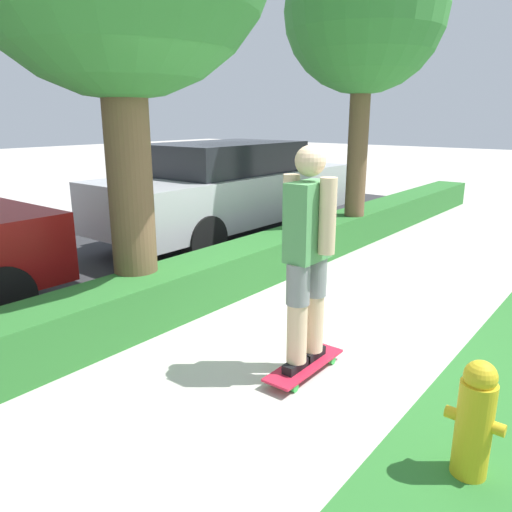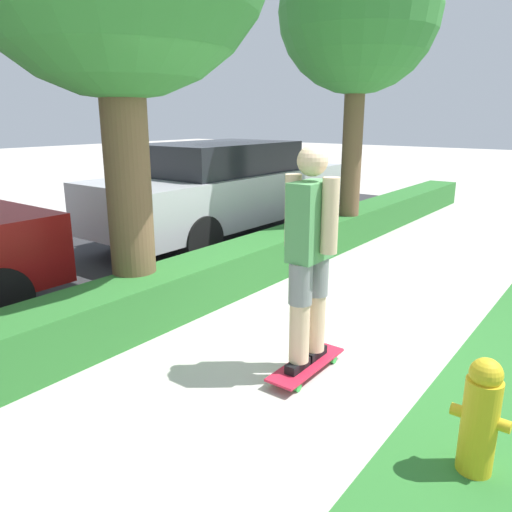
% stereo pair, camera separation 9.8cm
% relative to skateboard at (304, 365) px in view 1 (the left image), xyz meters
% --- Properties ---
extents(ground_plane, '(60.00, 60.00, 0.00)m').
position_rel_skateboard_xyz_m(ground_plane, '(0.55, 0.15, -0.07)').
color(ground_plane, '#BCB7AD').
extents(street_asphalt, '(16.83, 5.00, 0.01)m').
position_rel_skateboard_xyz_m(street_asphalt, '(0.55, 4.35, -0.07)').
color(street_asphalt, '#2D2D30').
rests_on(street_asphalt, ground_plane).
extents(hedge_row, '(16.83, 0.60, 0.49)m').
position_rel_skateboard_xyz_m(hedge_row, '(0.55, 1.75, 0.17)').
color(hedge_row, '#2D702D').
rests_on(hedge_row, ground_plane).
extents(skateboard, '(0.81, 0.24, 0.09)m').
position_rel_skateboard_xyz_m(skateboard, '(0.00, 0.00, 0.00)').
color(skateboard, red).
rests_on(skateboard, ground_plane).
extents(skater_person, '(0.50, 0.43, 1.68)m').
position_rel_skateboard_xyz_m(skater_person, '(0.00, -0.00, 0.91)').
color(skater_person, black).
rests_on(skater_person, skateboard).
extents(tree_far, '(2.26, 2.26, 4.52)m').
position_rel_skateboard_xyz_m(tree_far, '(3.85, 1.61, 3.27)').
color(tree_far, brown).
rests_on(tree_far, ground_plane).
extents(parked_car_middle, '(4.73, 1.83, 1.56)m').
position_rel_skateboard_xyz_m(parked_car_middle, '(3.10, 3.49, 0.76)').
color(parked_car_middle, '#B7B7BC').
rests_on(parked_car_middle, ground_plane).
extents(fire_hydrant, '(0.20, 0.32, 0.71)m').
position_rel_skateboard_xyz_m(fire_hydrant, '(-0.39, -1.36, 0.28)').
color(fire_hydrant, gold).
rests_on(fire_hydrant, ground_plane).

